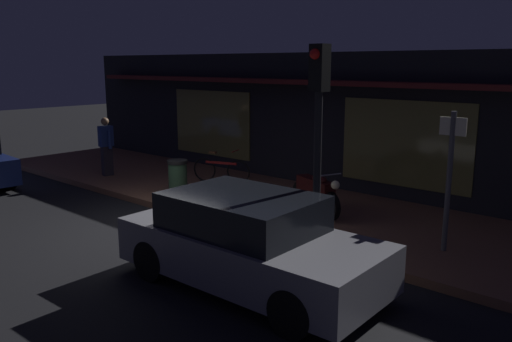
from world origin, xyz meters
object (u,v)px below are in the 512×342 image
object	(u,v)px
trash_bin	(178,179)
person_photographer	(106,145)
sign_post	(449,173)
parked_car_far	(248,242)
motorcycle	(316,191)
bicycle_parked	(221,170)
traffic_light_pole	(318,120)

from	to	relation	value
trash_bin	person_photographer	bearing A→B (deg)	174.21
person_photographer	sign_post	size ratio (longest dim) A/B	0.70
parked_car_far	person_photographer	bearing A→B (deg)	161.12
motorcycle	bicycle_parked	bearing A→B (deg)	168.34
bicycle_parked	trash_bin	bearing A→B (deg)	-78.02
trash_bin	parked_car_far	distance (m)	4.97
bicycle_parked	parked_car_far	size ratio (longest dim) A/B	0.38
motorcycle	parked_car_far	distance (m)	3.63
person_photographer	sign_post	distance (m)	9.72
person_photographer	parked_car_far	world-z (taller)	person_photographer
motorcycle	traffic_light_pole	size ratio (longest dim) A/B	0.45
traffic_light_pole	trash_bin	bearing A→B (deg)	165.35
motorcycle	bicycle_parked	distance (m)	3.69
motorcycle	sign_post	bearing A→B (deg)	-7.15
bicycle_parked	person_photographer	size ratio (longest dim) A/B	0.94
person_photographer	sign_post	xyz separation A→B (m)	(9.71, 0.36, 0.48)
sign_post	traffic_light_pole	world-z (taller)	traffic_light_pole
trash_bin	traffic_light_pole	distance (m)	5.35
motorcycle	person_photographer	world-z (taller)	person_photographer
bicycle_parked	sign_post	distance (m)	6.72
person_photographer	sign_post	bearing A→B (deg)	2.14
trash_bin	parked_car_far	xyz separation A→B (m)	(4.38, -2.35, 0.08)
bicycle_parked	sign_post	world-z (taller)	sign_post
trash_bin	bicycle_parked	bearing A→B (deg)	101.98
person_photographer	trash_bin	size ratio (longest dim) A/B	1.80
motorcycle	parked_car_far	xyz separation A→B (m)	(1.16, -3.44, 0.06)
bicycle_parked	person_photographer	distance (m)	3.52
sign_post	parked_car_far	world-z (taller)	sign_post
sign_post	trash_bin	distance (m)	6.27
sign_post	trash_bin	bearing A→B (deg)	-173.32
parked_car_far	motorcycle	bearing A→B (deg)	108.58
person_photographer	traffic_light_pole	bearing A→B (deg)	-10.97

